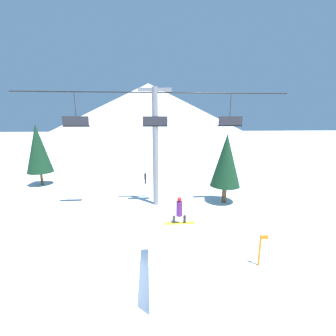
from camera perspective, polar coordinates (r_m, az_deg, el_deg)
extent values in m
plane|color=white|center=(10.56, -5.43, -26.58)|extent=(220.00, 220.00, 0.00)
cone|color=silver|center=(94.73, -4.94, 14.55)|extent=(82.62, 82.62, 20.23)
cube|color=white|center=(10.09, 2.39, -21.78)|extent=(2.35, 3.63, 1.94)
cube|color=silver|center=(11.15, 1.30, -12.67)|extent=(2.35, 0.10, 0.06)
cube|color=yellow|center=(10.60, 2.86, -13.82)|extent=(1.41, 0.26, 0.03)
cylinder|color=black|center=(10.48, 1.49, -12.94)|extent=(0.13, 0.13, 0.35)
cylinder|color=black|center=(10.54, 4.24, -12.82)|extent=(0.13, 0.13, 0.35)
cylinder|color=#471956|center=(10.30, 2.90, -10.29)|extent=(0.28, 0.28, 0.68)
sphere|color=maroon|center=(10.14, 2.93, -7.96)|extent=(0.21, 0.21, 0.21)
cylinder|color=slate|center=(16.94, -3.22, 4.93)|extent=(0.43, 0.43, 8.85)
cube|color=slate|center=(16.91, -3.40, 19.27)|extent=(2.40, 0.24, 0.24)
cylinder|color=black|center=(16.89, -3.39, 18.59)|extent=(19.77, 0.08, 0.08)
cylinder|color=#28282D|center=(17.58, -22.46, 13.61)|extent=(0.06, 0.06, 2.35)
cube|color=#232328|center=(17.58, -22.14, 9.79)|extent=(1.80, 0.44, 0.08)
cube|color=#232328|center=(17.40, -22.41, 10.91)|extent=(1.80, 0.08, 0.70)
cylinder|color=#28282D|center=(16.80, -3.34, 14.60)|extent=(0.06, 0.06, 2.35)
cube|color=#232328|center=(16.80, -3.29, 10.59)|extent=(1.80, 0.44, 0.08)
cube|color=#232328|center=(16.61, -3.29, 11.77)|extent=(1.80, 0.08, 0.70)
cylinder|color=#28282D|center=(17.84, 15.53, 14.06)|extent=(0.06, 0.06, 2.35)
cube|color=#232328|center=(17.84, 15.31, 10.29)|extent=(1.80, 0.44, 0.08)
cube|color=#232328|center=(17.66, 15.58, 11.39)|extent=(1.80, 0.08, 0.70)
cylinder|color=#4C3823|center=(18.76, 14.08, -6.40)|extent=(0.36, 0.36, 1.39)
cone|color=black|center=(18.08, 14.54, 1.92)|extent=(2.35, 2.35, 4.14)
cylinder|color=#4C3823|center=(26.29, -29.42, -2.32)|extent=(0.25, 0.25, 1.32)
cone|color=black|center=(25.77, -30.15, 4.29)|extent=(2.46, 2.46, 4.81)
cylinder|color=orange|center=(11.68, 22.25, -18.77)|extent=(0.10, 0.10, 1.53)
cube|color=orange|center=(11.45, 23.36, -15.85)|extent=(0.36, 0.02, 0.20)
cylinder|color=black|center=(23.51, -5.75, -3.42)|extent=(0.17, 0.17, 0.45)
cylinder|color=black|center=(23.38, -5.78, -2.18)|extent=(0.24, 0.24, 0.60)
sphere|color=#232328|center=(23.28, -5.80, -1.26)|extent=(0.18, 0.18, 0.18)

